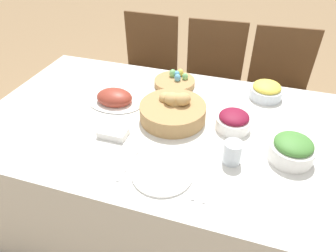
% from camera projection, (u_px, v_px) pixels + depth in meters
% --- Properties ---
extents(ground_plane, '(12.00, 12.00, 0.00)m').
position_uv_depth(ground_plane, '(173.00, 217.00, 1.85)').
color(ground_plane, '#937551').
extents(dining_table, '(1.87, 1.03, 0.72)m').
position_uv_depth(dining_table, '(174.00, 176.00, 1.63)').
color(dining_table, silver).
rests_on(dining_table, ground).
extents(chair_far_right, '(0.44, 0.44, 0.90)m').
position_uv_depth(chair_far_right, '(277.00, 90.00, 2.10)').
color(chair_far_right, brown).
rests_on(chair_far_right, ground).
extents(chair_far_center, '(0.44, 0.44, 0.90)m').
position_uv_depth(chair_far_center, '(211.00, 81.00, 2.21)').
color(chair_far_center, brown).
rests_on(chair_far_center, ground).
extents(chair_far_left, '(0.43, 0.43, 0.90)m').
position_uv_depth(chair_far_left, '(146.00, 71.00, 2.33)').
color(chair_far_left, brown).
rests_on(chair_far_left, ground).
extents(bread_basket, '(0.31, 0.31, 0.13)m').
position_uv_depth(bread_basket, '(173.00, 110.00, 1.42)').
color(bread_basket, '#AD8451').
rests_on(bread_basket, dining_table).
extents(egg_basket, '(0.23, 0.23, 0.08)m').
position_uv_depth(egg_basket, '(175.00, 81.00, 1.69)').
color(egg_basket, '#AD8451').
rests_on(egg_basket, dining_table).
extents(ham_platter, '(0.29, 0.20, 0.08)m').
position_uv_depth(ham_platter, '(115.00, 98.00, 1.54)').
color(ham_platter, white).
rests_on(ham_platter, dining_table).
extents(beet_salad_bowl, '(0.16, 0.16, 0.09)m').
position_uv_depth(beet_salad_bowl, '(233.00, 121.00, 1.36)').
color(beet_salad_bowl, white).
rests_on(beet_salad_bowl, dining_table).
extents(green_salad_bowl, '(0.18, 0.18, 0.11)m').
position_uv_depth(green_salad_bowl, '(292.00, 149.00, 1.19)').
color(green_salad_bowl, white).
rests_on(green_salad_bowl, dining_table).
extents(pineapple_bowl, '(0.17, 0.17, 0.09)m').
position_uv_depth(pineapple_bowl, '(266.00, 90.00, 1.57)').
color(pineapple_bowl, silver).
rests_on(pineapple_bowl, dining_table).
extents(dinner_plate, '(0.24, 0.24, 0.01)m').
position_uv_depth(dinner_plate, '(162.00, 173.00, 1.15)').
color(dinner_plate, white).
rests_on(dinner_plate, dining_table).
extents(fork, '(0.02, 0.18, 0.00)m').
position_uv_depth(fork, '(128.00, 166.00, 1.19)').
color(fork, silver).
rests_on(fork, dining_table).
extents(knife, '(0.02, 0.18, 0.00)m').
position_uv_depth(knife, '(199.00, 182.00, 1.12)').
color(knife, silver).
rests_on(knife, dining_table).
extents(spoon, '(0.02, 0.18, 0.00)m').
position_uv_depth(spoon, '(207.00, 184.00, 1.11)').
color(spoon, silver).
rests_on(spoon, dining_table).
extents(drinking_cup, '(0.07, 0.07, 0.10)m').
position_uv_depth(drinking_cup, '(232.00, 152.00, 1.18)').
color(drinking_cup, silver).
rests_on(drinking_cup, dining_table).
extents(butter_dish, '(0.13, 0.08, 0.03)m').
position_uv_depth(butter_dish, '(113.00, 133.00, 1.33)').
color(butter_dish, white).
rests_on(butter_dish, dining_table).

